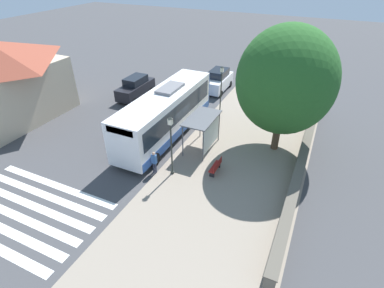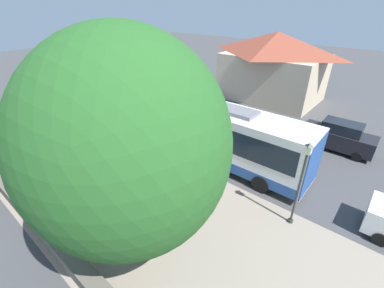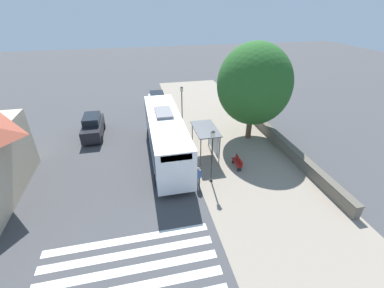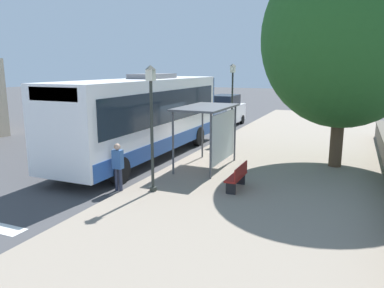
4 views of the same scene
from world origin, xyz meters
The scene contains 13 objects.
ground_plane centered at (0.00, 0.00, 0.00)m, with size 120.00×120.00×0.00m, color #424244.
sidewalk_plaza centered at (-4.50, 0.00, 0.01)m, with size 9.00×44.00×0.02m.
crosswalk_stripes centered at (5.00, 10.93, 0.00)m, with size 9.00×5.25×0.01m.
stone_wall centered at (-8.55, 0.00, 0.50)m, with size 0.60×20.00×0.98m.
bus centered at (1.73, 0.24, 1.96)m, with size 2.76×11.15×3.81m.
bus_shelter centered at (-1.65, 0.77, 2.14)m, with size 1.84×3.34×2.55m.
pedestrian centered at (0.10, 4.81, 0.96)m, with size 0.34×0.22×1.64m.
bench centered at (-3.53, 3.10, 0.47)m, with size 0.40×1.44×0.88m.
street_lamp_near centered at (-0.98, 4.39, 2.48)m, with size 0.28×0.28×4.17m.
street_lamp_far centered at (-0.66, -5.38, 2.55)m, with size 0.28×0.28×4.30m.
shade_tree centered at (-6.43, -1.48, 5.25)m, with size 6.52×6.52×8.85m.
parked_car_behind_bus centered at (1.40, -10.29, 1.05)m, with size 1.96×4.55×2.19m.
parked_car_far_lane centered at (8.20, -5.12, 1.01)m, with size 1.84×4.65×2.09m.
Camera 1 is at (-8.74, 18.03, 12.23)m, focal length 28.00 mm.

